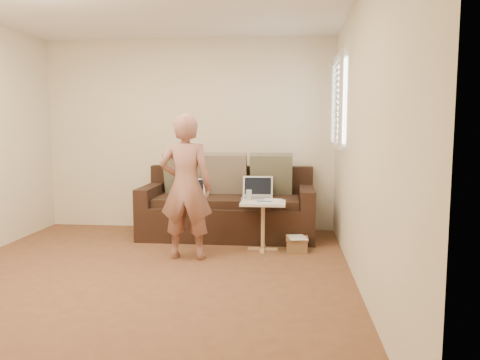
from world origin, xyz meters
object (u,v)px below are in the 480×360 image
(sofa, at_px, (228,204))
(side_table, at_px, (263,226))
(drinking_glass, at_px, (249,195))
(laptop_silver, at_px, (257,199))
(laptop_white, at_px, (194,197))
(person, at_px, (186,187))
(striped_box, at_px, (297,244))

(sofa, xyz_separation_m, side_table, (0.49, -0.62, -0.14))
(drinking_glass, bearing_deg, laptop_silver, 79.47)
(sofa, distance_m, laptop_white, 0.44)
(laptop_silver, xyz_separation_m, person, (-0.70, -0.93, 0.26))
(sofa, xyz_separation_m, drinking_glass, (0.32, -0.52, 0.20))
(sofa, bearing_deg, drinking_glass, -58.69)
(laptop_silver, xyz_separation_m, striped_box, (0.49, -0.50, -0.44))
(person, distance_m, side_table, 1.04)
(person, height_order, striped_box, person)
(laptop_white, distance_m, drinking_glass, 0.86)
(drinking_glass, xyz_separation_m, striped_box, (0.56, -0.11, -0.54))
(laptop_silver, height_order, side_table, laptop_silver)
(laptop_silver, relative_size, laptop_white, 1.23)
(side_table, xyz_separation_m, striped_box, (0.39, -0.01, -0.20))
(person, distance_m, striped_box, 1.45)
(sofa, bearing_deg, laptop_silver, -18.44)
(laptop_white, relative_size, striped_box, 1.23)
(sofa, relative_size, striped_box, 8.70)
(person, bearing_deg, laptop_white, -83.34)
(laptop_white, relative_size, drinking_glass, 2.60)
(person, relative_size, striped_box, 6.17)
(sofa, height_order, person, person)
(laptop_silver, xyz_separation_m, laptop_white, (-0.81, 0.03, 0.00))
(sofa, bearing_deg, laptop_white, -167.10)
(sofa, relative_size, side_table, 3.92)
(laptop_white, bearing_deg, side_table, -49.52)
(laptop_white, height_order, side_table, laptop_white)
(laptop_silver, relative_size, side_table, 0.68)
(person, bearing_deg, drinking_glass, -139.33)
(side_table, relative_size, striped_box, 2.22)
(side_table, height_order, striped_box, side_table)
(laptop_silver, distance_m, striped_box, 0.83)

